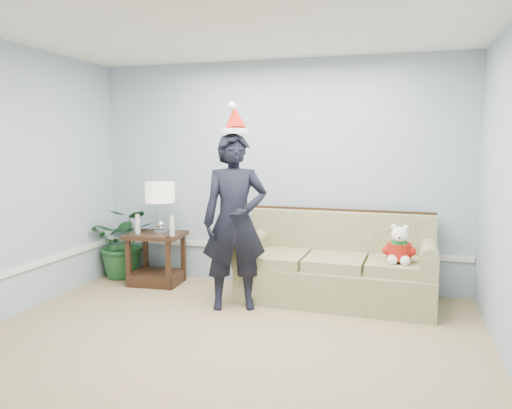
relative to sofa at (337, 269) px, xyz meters
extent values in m
cube|color=tan|center=(-0.79, -2.07, -0.35)|extent=(4.50, 5.00, 0.02)
cube|color=#9CB8C8|center=(-0.79, 0.44, 1.01)|extent=(4.50, 0.02, 2.70)
cube|color=white|center=(-0.79, 0.42, 0.11)|extent=(4.48, 0.03, 0.06)
cube|color=#545E2C|center=(0.00, -0.06, -0.15)|extent=(2.10, 0.97, 0.39)
cube|color=#545E2C|center=(-0.64, -0.11, 0.11)|extent=(0.64, 0.73, 0.12)
cube|color=#545E2C|center=(0.00, -0.11, 0.11)|extent=(0.64, 0.73, 0.12)
cube|color=#545E2C|center=(0.64, -0.11, 0.11)|extent=(0.64, 0.73, 0.12)
cube|color=#545E2C|center=(0.00, 0.28, 0.33)|extent=(2.08, 0.28, 0.55)
cube|color=black|center=(0.00, 0.34, 0.60)|extent=(2.07, 0.14, 0.05)
cube|color=#545E2C|center=(-0.95, -0.06, 0.17)|extent=(0.21, 0.89, 0.24)
cube|color=#545E2C|center=(0.95, -0.06, 0.17)|extent=(0.21, 0.89, 0.24)
cube|color=#372214|center=(-2.21, 0.04, 0.26)|extent=(0.69, 0.59, 0.05)
cube|color=#372214|center=(-2.21, 0.04, -0.27)|extent=(0.62, 0.52, 0.15)
cube|color=#372214|center=(-2.47, -0.17, -0.03)|extent=(0.06, 0.06, 0.63)
cube|color=#372214|center=(-1.94, -0.17, -0.03)|extent=(0.06, 0.06, 0.63)
cube|color=#372214|center=(-2.47, 0.25, -0.03)|extent=(0.06, 0.06, 0.63)
cube|color=#372214|center=(-1.94, 0.25, -0.03)|extent=(0.06, 0.06, 0.63)
cylinder|color=silver|center=(-2.13, 0.01, 0.30)|extent=(0.16, 0.16, 0.03)
sphere|color=silver|center=(-2.13, 0.01, 0.40)|extent=(0.10, 0.10, 0.10)
cylinder|color=silver|center=(-2.13, 0.01, 0.55)|extent=(0.03, 0.03, 0.35)
cylinder|color=beige|center=(-2.13, 0.01, 0.79)|extent=(0.35, 0.35, 0.24)
cylinder|color=silver|center=(-2.39, -0.07, 0.35)|extent=(0.06, 0.06, 0.13)
cylinder|color=white|center=(-2.39, -0.07, 0.47)|extent=(0.05, 0.05, 0.11)
cylinder|color=silver|center=(-1.94, -0.07, 0.35)|extent=(0.06, 0.06, 0.13)
cylinder|color=white|center=(-1.94, -0.07, 0.47)|extent=(0.05, 0.05, 0.11)
imported|color=#1E5327|center=(-2.74, 0.20, 0.11)|extent=(0.96, 0.88, 0.91)
imported|color=black|center=(-0.99, -0.56, 0.57)|extent=(0.78, 0.65, 1.82)
cylinder|color=white|center=(-0.99, -0.56, 1.50)|extent=(0.37, 0.37, 0.05)
cone|color=red|center=(-0.99, -0.53, 1.63)|extent=(0.34, 0.37, 0.32)
sphere|color=white|center=(-0.99, -0.63, 1.74)|extent=(0.08, 0.08, 0.08)
sphere|color=white|center=(0.65, -0.21, 0.28)|extent=(0.23, 0.23, 0.23)
cylinder|color=red|center=(0.65, -0.21, 0.28)|extent=(0.24, 0.24, 0.16)
cylinder|color=#116921|center=(0.65, -0.21, 0.37)|extent=(0.16, 0.16, 0.03)
sphere|color=white|center=(0.59, -0.31, 0.21)|extent=(0.10, 0.10, 0.10)
sphere|color=white|center=(0.71, -0.31, 0.21)|extent=(0.10, 0.10, 0.10)
sphere|color=white|center=(0.65, -0.22, 0.45)|extent=(0.16, 0.16, 0.16)
sphere|color=black|center=(0.65, -0.31, 0.44)|extent=(0.02, 0.02, 0.02)
sphere|color=white|center=(0.59, -0.21, 0.53)|extent=(0.06, 0.06, 0.06)
sphere|color=white|center=(0.71, -0.21, 0.53)|extent=(0.06, 0.06, 0.06)
camera|label=1|loc=(0.64, -5.38, 1.35)|focal=35.00mm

